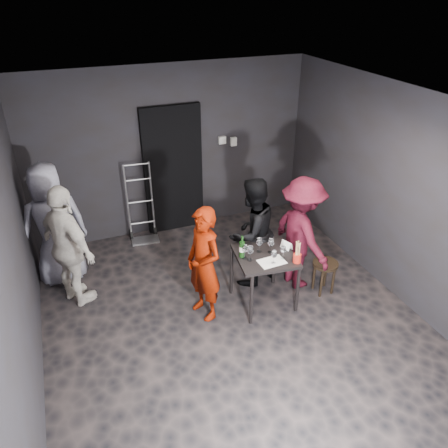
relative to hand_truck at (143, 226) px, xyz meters
name	(u,v)px	position (x,y,z in m)	size (l,w,h in m)	color
floor	(230,315)	(0.61, -2.27, -0.23)	(4.50, 5.00, 0.02)	black
ceiling	(232,103)	(0.61, -2.27, 2.47)	(4.50, 5.00, 0.02)	silver
wall_back	(171,152)	(0.61, 0.23, 1.12)	(4.50, 0.04, 2.70)	black
wall_front	(374,397)	(0.61, -4.77, 1.12)	(4.50, 0.04, 2.70)	black
wall_left	(14,266)	(-1.64, -2.27, 1.12)	(0.04, 5.00, 2.70)	black
wall_right	(392,192)	(2.86, -2.27, 1.12)	(0.04, 5.00, 2.70)	black
doorway	(173,170)	(0.61, 0.17, 0.82)	(0.95, 0.10, 2.10)	black
wallbox_upper	(222,140)	(1.46, 0.18, 1.22)	(0.12, 0.06, 0.12)	#B7B7B2
wallbox_lower	(233,142)	(1.66, 0.18, 1.17)	(0.10, 0.06, 0.14)	#B7B7B2
hand_truck	(143,226)	(0.00, 0.00, 0.00)	(0.44, 0.36, 1.31)	#B2B2B7
tasting_table	(265,261)	(1.12, -2.17, 0.42)	(0.72, 0.72, 0.75)	black
stool	(325,269)	(1.98, -2.26, 0.14)	(0.34, 0.34, 0.47)	black
server_red	(204,265)	(0.33, -2.10, 0.52)	(0.55, 0.36, 1.50)	#761401
woman_black	(252,231)	(1.16, -1.66, 0.57)	(0.78, 0.43, 1.61)	black
man_maroon	(302,231)	(1.75, -1.96, 0.61)	(1.09, 0.51, 1.69)	#460D1B
bystander_cream	(67,241)	(-1.15, -1.23, 0.69)	(1.08, 0.52, 1.84)	silver
bystander_grey	(52,216)	(-1.30, -0.65, 0.78)	(0.99, 0.54, 2.02)	gray
tasting_mat	(272,262)	(1.12, -2.34, 0.52)	(0.32, 0.22, 0.00)	white
wine_glass_a	(250,253)	(0.89, -2.21, 0.63)	(0.08, 0.08, 0.22)	white
wine_glass_b	(245,251)	(0.85, -2.14, 0.62)	(0.08, 0.08, 0.20)	white
wine_glass_c	(259,244)	(1.07, -2.08, 0.63)	(0.08, 0.08, 0.22)	white
wine_glass_d	(274,257)	(1.12, -2.38, 0.62)	(0.07, 0.07, 0.20)	white
wine_glass_e	(283,252)	(1.28, -2.33, 0.61)	(0.07, 0.07, 0.19)	white
wine_glass_f	(271,245)	(1.20, -2.15, 0.62)	(0.08, 0.08, 0.21)	white
wine_bottle	(242,249)	(0.83, -2.10, 0.63)	(0.07, 0.07, 0.29)	black
breadstick_cup	(298,252)	(1.40, -2.45, 0.66)	(0.10, 0.10, 0.31)	red
reserved_card	(286,245)	(1.41, -2.15, 0.57)	(0.09, 0.14, 0.11)	white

